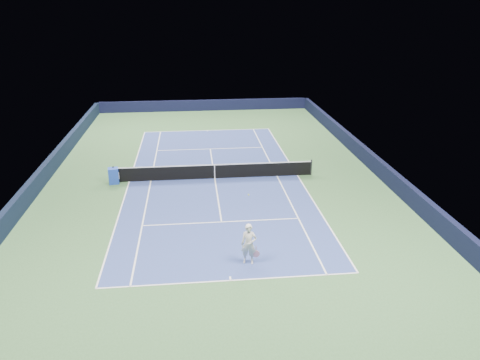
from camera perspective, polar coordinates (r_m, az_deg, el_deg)
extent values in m
plane|color=#365D32|center=(30.52, -3.09, 0.19)|extent=(40.00, 40.00, 0.00)
cube|color=black|center=(49.40, -4.40, 9.07)|extent=(22.00, 0.35, 1.10)
cube|color=black|center=(32.66, 16.22, 1.81)|extent=(0.35, 40.00, 1.10)
cube|color=#101A31|center=(31.74, -23.02, 0.36)|extent=(0.35, 40.00, 1.10)
cube|color=navy|center=(30.52, -3.09, 0.20)|extent=(10.97, 23.77, 0.01)
cube|color=white|center=(41.82, -4.00, 6.05)|extent=(10.97, 0.08, 0.00)
cube|color=white|center=(19.91, -1.15, -12.14)|extent=(10.97, 0.08, 0.00)
cube|color=white|center=(31.25, 7.00, 0.59)|extent=(0.08, 23.77, 0.00)
cube|color=white|center=(30.76, -13.35, -0.19)|extent=(0.08, 23.77, 0.00)
cube|color=white|center=(30.98, 4.53, 0.50)|extent=(0.08, 23.77, 0.00)
cube|color=white|center=(30.61, -10.81, -0.09)|extent=(0.08, 23.77, 0.00)
cube|color=white|center=(36.56, -3.65, 3.81)|extent=(8.23, 0.08, 0.00)
cube|color=white|center=(24.66, -2.27, -5.13)|extent=(8.23, 0.08, 0.00)
cube|color=white|center=(30.52, -3.10, 0.21)|extent=(0.08, 12.80, 0.00)
cube|color=white|center=(41.67, -3.99, 6.00)|extent=(0.08, 0.30, 0.00)
cube|color=white|center=(20.04, -1.19, -11.91)|extent=(0.08, 0.30, 0.00)
cylinder|color=black|center=(30.72, -15.12, 0.66)|extent=(0.10, 0.10, 1.07)
cylinder|color=black|center=(31.28, 8.67, 1.55)|extent=(0.10, 0.10, 1.07)
cube|color=black|center=(30.36, -3.11, 1.00)|extent=(12.80, 0.03, 0.91)
cube|color=white|center=(30.19, -3.13, 1.86)|extent=(12.80, 0.04, 0.06)
cube|color=white|center=(30.36, -3.11, 1.00)|extent=(0.05, 0.04, 0.91)
cube|color=#1C3DAD|center=(30.57, -15.16, 0.50)|extent=(0.70, 0.65, 1.01)
cube|color=silver|center=(30.54, -14.61, 0.42)|extent=(0.09, 0.45, 0.45)
imported|color=silver|center=(20.64, 1.08, -7.81)|extent=(0.77, 0.60, 1.88)
cylinder|color=#C68093|center=(20.75, 1.98, -8.42)|extent=(0.03, 0.03, 0.31)
cylinder|color=black|center=(20.87, 1.97, -8.99)|extent=(0.31, 0.02, 0.31)
cylinder|color=pink|center=(20.87, 1.97, -8.99)|extent=(0.33, 0.03, 0.33)
sphere|color=#CDE230|center=(20.69, 1.05, -1.82)|extent=(0.07, 0.07, 0.07)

